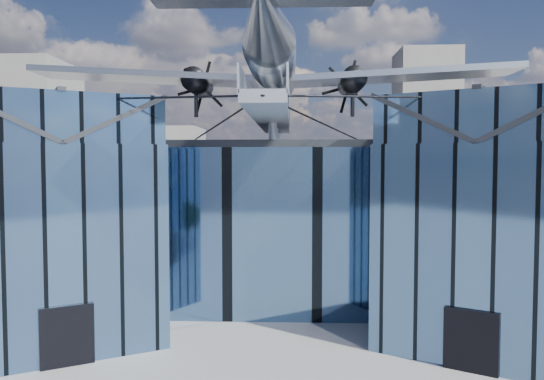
{
  "coord_description": "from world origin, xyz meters",
  "views": [
    {
      "loc": [
        1.06,
        -26.31,
        8.68
      ],
      "look_at": [
        0.0,
        2.0,
        7.2
      ],
      "focal_mm": 35.0,
      "sensor_mm": 36.0,
      "label": 1
    }
  ],
  "objects": [
    {
      "name": "ground_plane",
      "position": [
        0.0,
        0.0,
        0.0
      ],
      "size": [
        120.0,
        120.0,
        0.0
      ],
      "primitive_type": "plane",
      "color": "gray"
    },
    {
      "name": "museum",
      "position": [
        0.0,
        5.82,
        5.54
      ],
      "size": [
        32.88,
        24.5,
        17.6
      ],
      "color": "#486B94",
      "rests_on": "ground"
    },
    {
      "name": "bg_towers",
      "position": [
        1.45,
        50.49,
        10.01
      ],
      "size": [
        77.0,
        24.5,
        26.0
      ],
      "color": "gray",
      "rests_on": "ground"
    }
  ]
}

